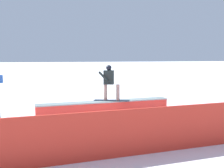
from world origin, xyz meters
TOP-DOWN VIEW (x-y plane):
  - ground_plane at (0.00, 0.00)m, footprint 120.00×120.00m
  - grind_box at (0.00, 0.00)m, footprint 5.38×1.33m
  - snowboarder at (-0.21, -0.07)m, footprint 1.46×0.66m
  - safety_fence at (0.00, 4.21)m, footprint 12.48×2.07m

SIDE VIEW (x-z plane):
  - ground_plane at x=0.00m, z-range 0.00..0.00m
  - grind_box at x=0.00m, z-range -0.03..0.58m
  - safety_fence at x=0.00m, z-range 0.00..1.18m
  - snowboarder at x=-0.21m, z-range 0.67..2.11m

